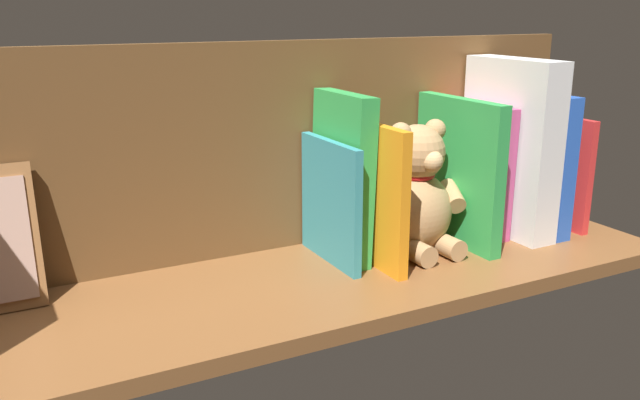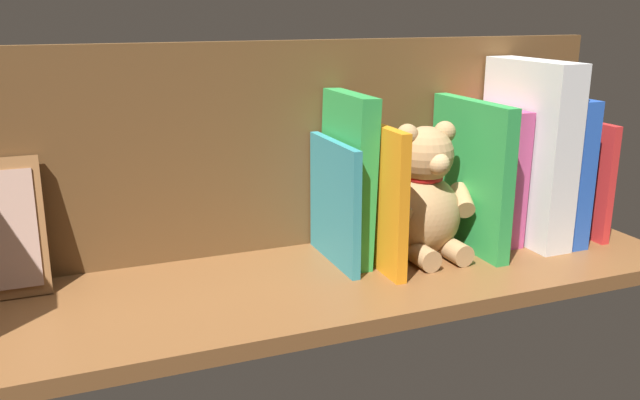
% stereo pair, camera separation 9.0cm
% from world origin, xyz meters
% --- Properties ---
extents(ground_plane, '(1.06, 0.31, 0.02)m').
position_xyz_m(ground_plane, '(0.00, 0.00, -0.01)').
color(ground_plane, brown).
extents(shelf_back_panel, '(1.06, 0.02, 0.31)m').
position_xyz_m(shelf_back_panel, '(0.00, -0.13, 0.16)').
color(shelf_back_panel, brown).
rests_on(shelf_back_panel, ground_plane).
extents(book_0, '(0.01, 0.17, 0.19)m').
position_xyz_m(book_0, '(-0.46, -0.03, 0.09)').
color(book_0, red).
rests_on(book_0, ground_plane).
extents(book_1, '(0.03, 0.14, 0.20)m').
position_xyz_m(book_1, '(-0.44, -0.05, 0.10)').
color(book_1, black).
rests_on(book_1, ground_plane).
extents(book_2, '(0.03, 0.18, 0.23)m').
position_xyz_m(book_2, '(-0.40, -0.03, 0.11)').
color(book_2, blue).
rests_on(book_2, ground_plane).
extents(dictionary_thick_white, '(0.05, 0.18, 0.28)m').
position_xyz_m(dictionary_thick_white, '(-0.36, -0.03, 0.14)').
color(dictionary_thick_white, silver).
rests_on(dictionary_thick_white, ground_plane).
extents(book_3, '(0.03, 0.14, 0.21)m').
position_xyz_m(book_3, '(-0.32, -0.05, 0.10)').
color(book_3, '#B23F72').
rests_on(book_3, ground_plane).
extents(book_4, '(0.03, 0.13, 0.21)m').
position_xyz_m(book_4, '(-0.28, -0.06, 0.10)').
color(book_4, orange).
rests_on(book_4, ground_plane).
extents(book_5, '(0.02, 0.19, 0.23)m').
position_xyz_m(book_5, '(-0.25, -0.03, 0.11)').
color(book_5, green).
rests_on(book_5, ground_plane).
extents(teddy_bear, '(0.16, 0.13, 0.20)m').
position_xyz_m(teddy_bear, '(-0.17, -0.02, 0.09)').
color(teddy_bear, tan).
rests_on(teddy_bear, ground_plane).
extents(book_6, '(0.02, 0.19, 0.20)m').
position_xyz_m(book_6, '(-0.09, -0.02, 0.10)').
color(book_6, orange).
rests_on(book_6, ground_plane).
extents(book_7, '(0.04, 0.14, 0.24)m').
position_xyz_m(book_7, '(-0.06, -0.05, 0.12)').
color(book_7, green).
rests_on(book_7, ground_plane).
extents(book_8, '(0.01, 0.16, 0.18)m').
position_xyz_m(book_8, '(-0.04, -0.04, 0.09)').
color(book_8, teal).
rests_on(book_8, ground_plane).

